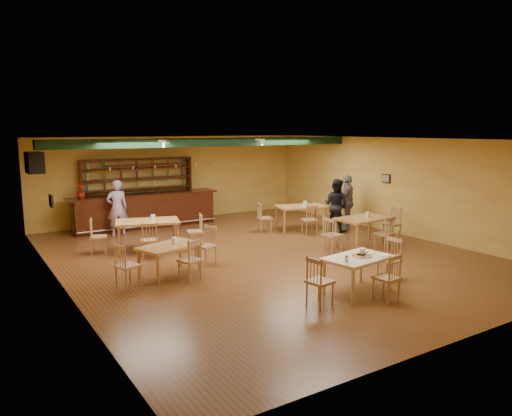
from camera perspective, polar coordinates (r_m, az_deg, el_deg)
floor at (r=12.79m, az=0.97°, el=-5.51°), size 12.00×12.00×0.00m
ceiling_beam at (r=14.80m, az=-4.98°, el=7.72°), size 10.00×0.30×0.25m
track_rail_left at (r=14.63m, az=-12.42°, el=7.80°), size 0.05×2.50×0.05m
track_rail_right at (r=16.00m, az=-1.47°, el=8.12°), size 0.05×2.50×0.05m
ac_unit at (r=14.72m, az=-24.50°, el=4.89°), size 0.34×0.70×0.48m
picture_left at (r=11.61m, az=-22.95°, el=0.79°), size 0.04×0.34×0.28m
picture_right at (r=16.06m, az=15.04°, el=3.38°), size 0.04×0.34×0.28m
bar_counter at (r=16.63m, az=-12.88°, el=-0.29°), size 4.97×0.85×1.13m
back_bar_hutch at (r=17.14m, az=-13.65°, el=1.90°), size 3.84×0.40×2.28m
poinsettia at (r=15.98m, az=-19.88°, el=1.88°), size 0.33×0.33×0.46m
dining_table_a at (r=13.45m, az=-12.57°, el=-3.18°), size 1.88×1.43×0.83m
dining_table_b at (r=15.92m, az=5.27°, el=-1.14°), size 1.77×1.33×0.79m
dining_table_c at (r=11.19m, az=-10.09°, el=-6.01°), size 1.56×1.21×0.69m
dining_table_d at (r=14.09m, az=12.54°, el=-2.68°), size 1.65×1.06×0.79m
near_table at (r=10.09m, az=11.80°, el=-7.63°), size 1.48×1.08×0.73m
pizza_tray at (r=10.06m, az=12.27°, el=-5.51°), size 0.49×0.49×0.01m
parmesan_shaker at (r=9.59m, az=10.59°, el=-5.89°), size 0.08×0.08×0.11m
napkin_stack at (r=10.35m, az=12.49°, el=-5.05°), size 0.24×0.21×0.03m
pizza_server at (r=10.19m, az=12.67°, el=-5.28°), size 0.31×0.27×0.00m
side_plate at (r=10.23m, az=14.79°, el=-5.36°), size 0.25×0.25×0.01m
patron_bar at (r=15.46m, az=-16.01°, el=0.01°), size 0.67×0.47×1.74m
patron_right_a at (r=15.73m, az=9.38°, el=0.33°), size 0.88×0.99×1.70m
patron_right_b at (r=16.25m, az=10.68°, el=0.72°), size 1.12×0.92×1.78m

